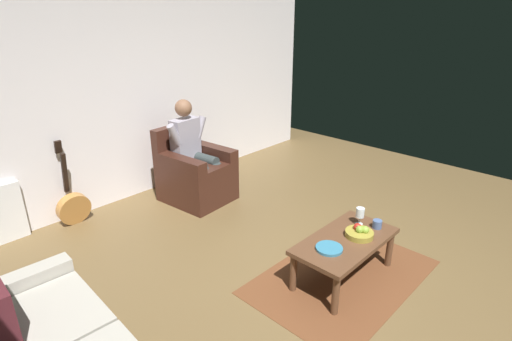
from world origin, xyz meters
name	(u,v)px	position (x,y,z in m)	size (l,w,h in m)	color
ground_plane	(349,288)	(0.00, 0.00, 0.00)	(7.37, 7.37, 0.00)	brown
wall_back	(139,96)	(0.00, -3.10, 1.26)	(6.10, 0.06, 2.53)	white
rug	(342,276)	(-0.09, -0.13, 0.00)	(1.71, 1.13, 0.01)	brown
armchair	(195,174)	(-0.24, -2.39, 0.34)	(0.77, 0.85, 0.93)	#3B1E15
person_seated	(193,148)	(-0.24, -2.40, 0.68)	(0.62, 0.59, 1.27)	#9C97A5
coffee_table	(345,245)	(-0.09, -0.13, 0.34)	(1.02, 0.54, 0.40)	brown
guitar	(73,206)	(1.11, -2.90, 0.22)	(0.36, 0.22, 0.97)	#B17738
wine_glass_near	(360,214)	(-0.41, -0.17, 0.51)	(0.08, 0.08, 0.17)	silver
fruit_bowl	(360,233)	(-0.22, -0.06, 0.44)	(0.25, 0.25, 0.11)	olive
decorative_dish	(329,248)	(0.15, -0.14, 0.41)	(0.23, 0.23, 0.02)	teal
candle_jar	(377,224)	(-0.46, -0.02, 0.44)	(0.09, 0.09, 0.08)	#4A628F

